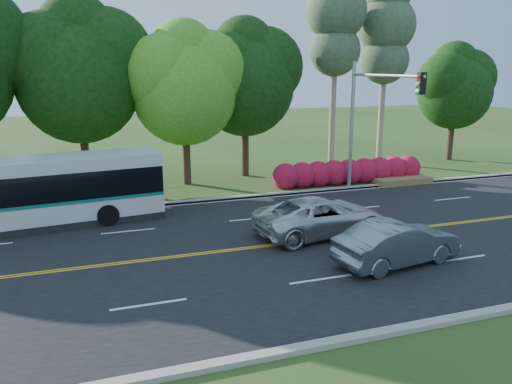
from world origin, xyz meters
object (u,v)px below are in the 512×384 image
object	(u,v)px
transit_bus	(24,195)
suv	(320,216)
traffic_signal	(371,108)
sedan	(397,243)

from	to	relation	value
transit_bus	suv	distance (m)	12.44
traffic_signal	suv	size ratio (longest dim) A/B	1.27
traffic_signal	transit_bus	world-z (taller)	traffic_signal
traffic_signal	suv	xyz separation A→B (m)	(-5.04, -4.80, -3.89)
traffic_signal	sedan	world-z (taller)	traffic_signal
traffic_signal	suv	world-z (taller)	traffic_signal
traffic_signal	transit_bus	xyz separation A→B (m)	(-16.53, -0.09, -3.18)
sedan	suv	xyz separation A→B (m)	(-1.13, 3.74, 0.00)
suv	traffic_signal	bearing A→B (deg)	-53.61
traffic_signal	transit_bus	size ratio (longest dim) A/B	0.61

